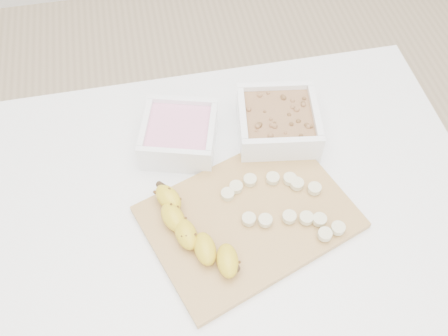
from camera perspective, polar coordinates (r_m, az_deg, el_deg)
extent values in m
plane|color=#C6AD89|center=(1.67, 0.21, -16.87)|extent=(3.50, 3.50, 0.00)
cube|color=white|center=(1.00, 0.34, -3.99)|extent=(1.00, 0.70, 0.04)
cylinder|color=white|center=(1.50, -18.78, -4.59)|extent=(0.05, 0.05, 0.71)
cylinder|color=white|center=(1.57, 14.06, 0.81)|extent=(0.05, 0.05, 0.71)
cube|color=white|center=(1.04, -5.13, 3.86)|extent=(0.18, 0.18, 0.07)
cube|color=pink|center=(1.03, -5.14, 3.96)|extent=(0.15, 0.15, 0.04)
cube|color=white|center=(1.05, 6.16, 5.15)|extent=(0.19, 0.19, 0.08)
cube|color=olive|center=(1.05, 6.18, 5.27)|extent=(0.16, 0.16, 0.04)
cube|color=tan|center=(0.95, 2.89, -5.64)|extent=(0.44, 0.38, 0.01)
cylinder|color=beige|center=(0.96, 0.42, -3.01)|extent=(0.03, 0.03, 0.01)
cylinder|color=beige|center=(0.97, 1.39, -2.18)|extent=(0.03, 0.03, 0.01)
cylinder|color=beige|center=(0.98, 2.99, -1.39)|extent=(0.03, 0.03, 0.01)
cylinder|color=beige|center=(0.99, 5.59, -1.18)|extent=(0.03, 0.03, 0.01)
cylinder|color=beige|center=(0.99, 7.54, -1.25)|extent=(0.03, 0.03, 0.01)
cylinder|color=beige|center=(0.98, 8.35, -1.79)|extent=(0.03, 0.03, 0.01)
cylinder|color=beige|center=(0.98, 10.30, -2.32)|extent=(0.03, 0.03, 0.01)
cylinder|color=beige|center=(0.93, 2.85, -5.85)|extent=(0.03, 0.03, 0.01)
cylinder|color=beige|center=(0.93, 4.75, -6.00)|extent=(0.03, 0.03, 0.01)
cylinder|color=beige|center=(0.94, 7.47, -5.56)|extent=(0.03, 0.03, 0.01)
cylinder|color=beige|center=(0.94, 9.40, -5.66)|extent=(0.03, 0.03, 0.01)
cylinder|color=beige|center=(0.95, 10.86, -5.82)|extent=(0.03, 0.03, 0.01)
cylinder|color=beige|center=(0.94, 12.90, -6.72)|extent=(0.03, 0.03, 0.01)
cylinder|color=beige|center=(0.93, 11.46, -7.43)|extent=(0.03, 0.03, 0.01)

